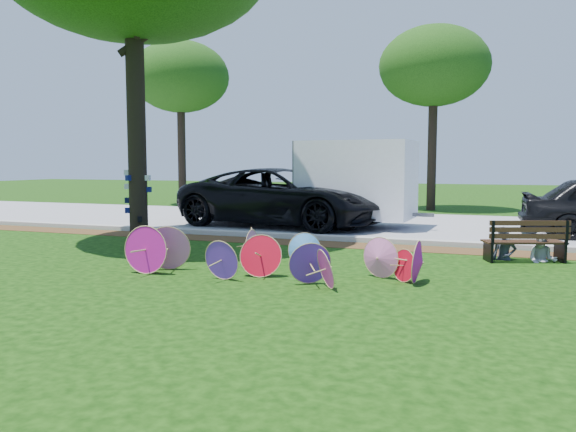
% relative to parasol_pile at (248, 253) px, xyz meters
% --- Properties ---
extents(ground, '(90.00, 90.00, 0.00)m').
position_rel_parasol_pile_xyz_m(ground, '(-0.25, -0.65, -0.36)').
color(ground, black).
rests_on(ground, ground).
extents(mulch_strip, '(90.00, 1.00, 0.01)m').
position_rel_parasol_pile_xyz_m(mulch_strip, '(-0.25, 3.85, -0.36)').
color(mulch_strip, '#472D16').
rests_on(mulch_strip, ground).
extents(curb, '(90.00, 0.30, 0.12)m').
position_rel_parasol_pile_xyz_m(curb, '(-0.25, 4.55, -0.30)').
color(curb, '#B7B5AD').
rests_on(curb, ground).
extents(street, '(90.00, 8.00, 0.01)m').
position_rel_parasol_pile_xyz_m(street, '(-0.25, 8.70, -0.36)').
color(street, gray).
rests_on(street, ground).
extents(parasol_pile, '(5.45, 2.57, 0.86)m').
position_rel_parasol_pile_xyz_m(parasol_pile, '(0.00, 0.00, 0.00)').
color(parasol_pile, '#50A6F4').
rests_on(parasol_pile, ground).
extents(black_van, '(6.69, 3.75, 1.77)m').
position_rel_parasol_pile_xyz_m(black_van, '(-2.00, 7.10, 0.52)').
color(black_van, black).
rests_on(black_van, ground).
extents(cargo_trailer, '(3.39, 2.27, 2.88)m').
position_rel_parasol_pile_xyz_m(cargo_trailer, '(0.21, 7.56, 1.08)').
color(cargo_trailer, white).
rests_on(cargo_trailer, ground).
extents(park_bench, '(1.69, 1.07, 0.82)m').
position_rel_parasol_pile_xyz_m(park_bench, '(4.62, 2.95, 0.05)').
color(park_bench, black).
rests_on(park_bench, ground).
extents(person_left, '(0.50, 0.36, 1.28)m').
position_rel_parasol_pile_xyz_m(person_left, '(4.27, 3.00, 0.28)').
color(person_left, '#393F4E').
rests_on(person_left, ground).
extents(person_right, '(0.62, 0.52, 1.15)m').
position_rel_parasol_pile_xyz_m(person_right, '(4.97, 3.00, 0.21)').
color(person_right, '#BABAC4').
rests_on(person_right, ground).
extents(bg_trees, '(23.20, 5.86, 7.40)m').
position_rel_parasol_pile_xyz_m(bg_trees, '(0.60, 13.81, 5.40)').
color(bg_trees, black).
rests_on(bg_trees, ground).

